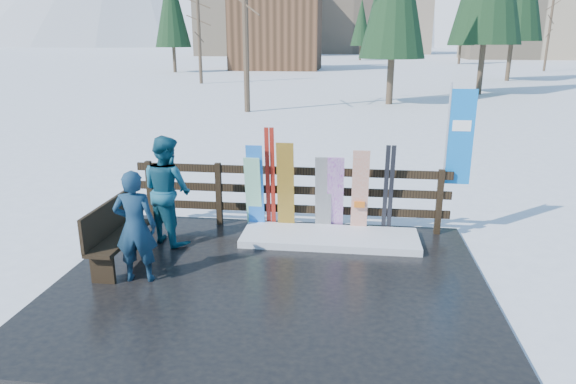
# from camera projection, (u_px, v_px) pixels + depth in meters

# --- Properties ---
(ground) EXTENTS (700.00, 700.00, 0.00)m
(ground) POSITION_uv_depth(u_px,v_px,m) (271.00, 286.00, 7.25)
(ground) COLOR white
(ground) RESTS_ON ground
(deck) EXTENTS (6.00, 5.00, 0.08)m
(deck) POSITION_uv_depth(u_px,v_px,m) (271.00, 284.00, 7.24)
(deck) COLOR black
(deck) RESTS_ON ground
(fence) EXTENTS (5.60, 0.10, 1.15)m
(fence) POSITION_uv_depth(u_px,v_px,m) (290.00, 192.00, 9.13)
(fence) COLOR black
(fence) RESTS_ON deck
(snow_patch) EXTENTS (2.96, 1.00, 0.12)m
(snow_patch) POSITION_uv_depth(u_px,v_px,m) (330.00, 238.00, 8.64)
(snow_patch) COLOR white
(snow_patch) RESTS_ON deck
(bench) EXTENTS (0.41, 1.50, 0.97)m
(bench) POSITION_uv_depth(u_px,v_px,m) (115.00, 233.00, 7.61)
(bench) COLOR black
(bench) RESTS_ON deck
(snowboard_0) EXTENTS (0.28, 0.23, 1.56)m
(snowboard_0) POSITION_uv_depth(u_px,v_px,m) (255.00, 188.00, 8.96)
(snowboard_0) COLOR blue
(snowboard_0) RESTS_ON deck
(snowboard_1) EXTENTS (0.28, 0.28, 1.35)m
(snowboard_1) POSITION_uv_depth(u_px,v_px,m) (253.00, 194.00, 8.99)
(snowboard_1) COLOR white
(snowboard_1) RESTS_ON deck
(snowboard_2) EXTENTS (0.30, 0.25, 1.62)m
(snowboard_2) POSITION_uv_depth(u_px,v_px,m) (286.00, 187.00, 8.89)
(snowboard_2) COLOR yellow
(snowboard_2) RESTS_ON deck
(snowboard_3) EXTENTS (0.28, 0.43, 1.41)m
(snowboard_3) POSITION_uv_depth(u_px,v_px,m) (335.00, 195.00, 8.81)
(snowboard_3) COLOR silver
(snowboard_3) RESTS_ON deck
(snowboard_4) EXTENTS (0.28, 0.34, 1.40)m
(snowboard_4) POSITION_uv_depth(u_px,v_px,m) (323.00, 195.00, 8.84)
(snowboard_4) COLOR black
(snowboard_4) RESTS_ON deck
(snowboard_5) EXTENTS (0.28, 0.27, 1.52)m
(snowboard_5) POSITION_uv_depth(u_px,v_px,m) (360.00, 193.00, 8.75)
(snowboard_5) COLOR silver
(snowboard_5) RESTS_ON deck
(ski_pair_a) EXTENTS (0.16, 0.21, 1.85)m
(ski_pair_a) POSITION_uv_depth(u_px,v_px,m) (270.00, 179.00, 8.95)
(ski_pair_a) COLOR maroon
(ski_pair_a) RESTS_ON deck
(ski_pair_b) EXTENTS (0.17, 0.21, 1.60)m
(ski_pair_b) POSITION_uv_depth(u_px,v_px,m) (388.00, 190.00, 8.74)
(ski_pair_b) COLOR black
(ski_pair_b) RESTS_ON deck
(rental_flag) EXTENTS (0.45, 0.04, 2.60)m
(rental_flag) POSITION_uv_depth(u_px,v_px,m) (457.00, 143.00, 8.57)
(rental_flag) COLOR silver
(rental_flag) RESTS_ON deck
(person_front) EXTENTS (0.63, 0.46, 1.60)m
(person_front) POSITION_uv_depth(u_px,v_px,m) (135.00, 227.00, 7.04)
(person_front) COLOR navy
(person_front) RESTS_ON deck
(person_back) EXTENTS (1.11, 1.05, 1.80)m
(person_back) POSITION_uv_depth(u_px,v_px,m) (167.00, 190.00, 8.41)
(person_back) COLOR navy
(person_back) RESTS_ON deck
(resort_buildings) EXTENTS (73.00, 87.60, 22.60)m
(resort_buildings) POSITION_uv_depth(u_px,v_px,m) (356.00, 10.00, 114.10)
(resort_buildings) COLOR tan
(resort_buildings) RESTS_ON ground
(trees) EXTENTS (42.01, 68.86, 13.22)m
(trees) POSITION_uv_depth(u_px,v_px,m) (380.00, 14.00, 51.65)
(trees) COLOR #382B1E
(trees) RESTS_ON ground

